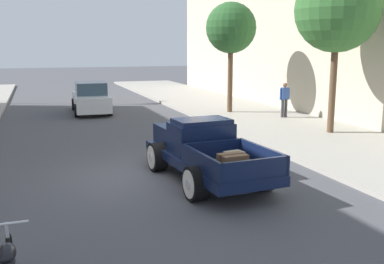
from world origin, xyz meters
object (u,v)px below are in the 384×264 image
object	(u,v)px
hotrod_truck_navy	(202,150)
street_tree_nearest	(337,10)
pedestrian_sidewalk_right	(285,98)
car_background_white	(91,99)
street_tree_second	(231,28)

from	to	relation	value
hotrod_truck_navy	street_tree_nearest	xyz separation A→B (m)	(6.76, 3.58, 4.04)
hotrod_truck_navy	street_tree_nearest	bearing A→B (deg)	27.91
hotrod_truck_navy	street_tree_nearest	distance (m)	8.65
hotrod_truck_navy	pedestrian_sidewalk_right	world-z (taller)	pedestrian_sidewalk_right
car_background_white	street_tree_second	bearing A→B (deg)	-24.40
hotrod_truck_navy	pedestrian_sidewalk_right	size ratio (longest dim) A/B	3.04
car_background_white	street_tree_second	size ratio (longest dim) A/B	0.79
street_tree_second	car_background_white	bearing A→B (deg)	155.60
car_background_white	street_tree_nearest	xyz separation A→B (m)	(8.10, -9.50, 4.03)
pedestrian_sidewalk_right	street_tree_second	xyz separation A→B (m)	(-1.70, 2.52, 3.29)
street_tree_second	hotrod_truck_navy	bearing A→B (deg)	-118.06
hotrod_truck_navy	street_tree_nearest	world-z (taller)	street_tree_nearest
street_tree_nearest	street_tree_second	distance (m)	6.63
street_tree_nearest	street_tree_second	size ratio (longest dim) A/B	1.13
car_background_white	hotrod_truck_navy	bearing A→B (deg)	-84.12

